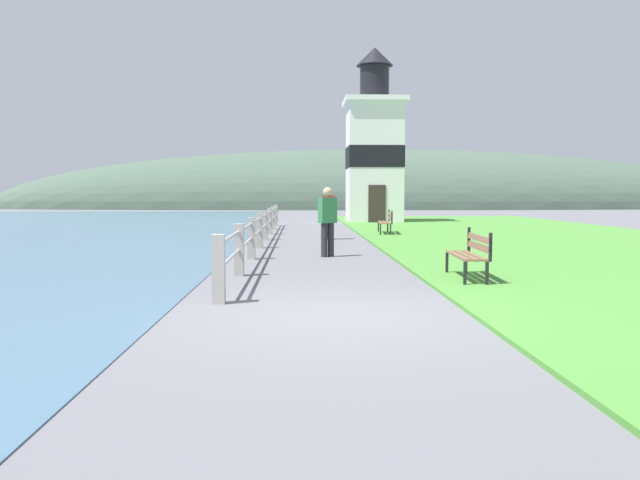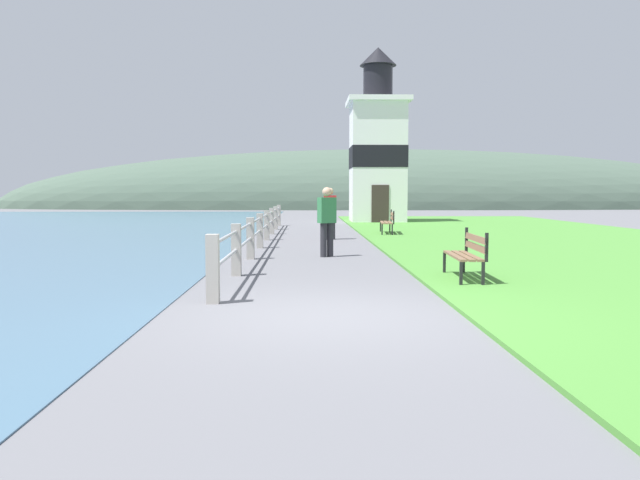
# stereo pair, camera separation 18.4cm
# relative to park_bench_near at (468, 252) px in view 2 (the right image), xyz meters

# --- Properties ---
(ground_plane) EXTENTS (160.00, 160.00, 0.00)m
(ground_plane) POSITION_rel_park_bench_near_xyz_m (-2.63, -3.15, -0.54)
(ground_plane) COLOR slate
(grass_verge) EXTENTS (12.00, 39.04, 0.06)m
(grass_verge) POSITION_rel_park_bench_near_xyz_m (5.13, 9.86, -0.51)
(grass_verge) COLOR #4C8E38
(grass_verge) RESTS_ON ground_plane
(seawall_railing) EXTENTS (0.18, 21.30, 1.01)m
(seawall_railing) POSITION_rel_park_bench_near_xyz_m (-4.28, 8.41, 0.03)
(seawall_railing) COLOR #A8A399
(seawall_railing) RESTS_ON ground_plane
(park_bench_near) EXTENTS (0.55, 1.70, 0.94)m
(park_bench_near) POSITION_rel_park_bench_near_xyz_m (0.00, 0.00, 0.00)
(park_bench_near) COLOR brown
(park_bench_near) RESTS_ON ground_plane
(park_bench_midway) EXTENTS (0.64, 2.02, 0.94)m
(park_bench_midway) POSITION_rel_park_bench_near_xyz_m (0.20, 12.51, 0.00)
(park_bench_midway) COLOR brown
(park_bench_midway) RESTS_ON ground_plane
(lighthouse) EXTENTS (3.27, 3.27, 9.30)m
(lighthouse) POSITION_rel_park_bench_near_xyz_m (0.88, 22.48, 3.34)
(lighthouse) COLOR white
(lighthouse) RESTS_ON ground_plane
(person_strolling) EXTENTS (0.44, 0.25, 1.77)m
(person_strolling) POSITION_rel_park_bench_near_xyz_m (-2.12, 10.16, 0.42)
(person_strolling) COLOR #28282D
(person_strolling) RESTS_ON ground_plane
(person_by_railing) EXTENTS (0.48, 0.40, 1.74)m
(person_by_railing) POSITION_rel_park_bench_near_xyz_m (-2.41, 4.39, 0.41)
(person_by_railing) COLOR #28282D
(person_by_railing) RESTS_ON ground_plane
(distant_hillside) EXTENTS (80.00, 16.00, 12.00)m
(distant_hillside) POSITION_rel_park_bench_near_xyz_m (5.37, 52.87, -0.54)
(distant_hillside) COLOR #475B4C
(distant_hillside) RESTS_ON ground_plane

